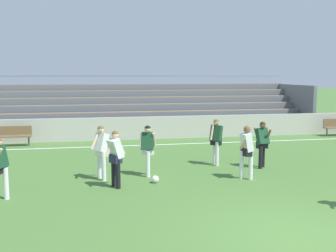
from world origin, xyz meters
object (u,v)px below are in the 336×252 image
Objects in this scene: bleacher_stand at (122,107)px; player_dark_wide_left at (216,138)px; player_white_challenging at (247,148)px; bench_far_left at (11,134)px; player_white_dropping_back at (101,148)px; player_white_overlapping at (116,154)px; player_dark_deep_cover at (148,146)px; player_dark_trailing_run at (262,141)px; soccer_ball at (155,179)px.

bleacher_stand is 13.10× the size of player_dark_wide_left.
bench_far_left is at bearing 138.28° from player_white_challenging.
player_white_dropping_back is 1.02× the size of player_white_overlapping.
player_dark_deep_cover is (0.03, -10.61, -0.41)m from bleacher_stand.
bench_far_left is 11.19m from player_dark_trailing_run.
bench_far_left is 1.11× the size of player_dark_deep_cover.
player_dark_trailing_run is at bearing -26.42° from player_dark_wide_left.
bleacher_stand is at bearing 90.63° from soccer_ball.
bench_far_left is 1.11× the size of player_dark_trailing_run.
player_dark_wide_left is at bearing 30.89° from player_white_overlapping.
player_dark_wide_left is 1.02× the size of player_dark_deep_cover.
bench_far_left reaches higher than soccer_ball.
player_white_challenging reaches higher than player_dark_trailing_run.
player_white_challenging reaches higher than soccer_ball.
player_white_dropping_back is 1.01× the size of player_dark_wide_left.
player_dark_wide_left is at bearing -34.05° from bench_far_left.
player_white_dropping_back reaches higher than player_dark_deep_cover.
bleacher_stand reaches higher than player_dark_wide_left.
bleacher_stand is at bearing 82.41° from player_white_dropping_back.
player_white_overlapping is at bearing -149.11° from player_dark_wide_left.
player_white_challenging is (4.40, -0.77, -0.01)m from player_white_dropping_back.
bench_far_left is at bearing 147.04° from player_dark_trailing_run.
player_dark_trailing_run is (5.11, 1.49, -0.02)m from player_white_overlapping.
bench_far_left is 9.12m from soccer_ball.
player_dark_deep_cover is at bearing -50.24° from bench_far_left.
player_white_overlapping is 4.29m from player_dark_wide_left.
bench_far_left is at bearing 120.42° from player_white_dropping_back.
bench_far_left is 1.09× the size of player_dark_wide_left.
player_dark_wide_left is at bearing 17.02° from player_white_dropping_back.
soccer_ball is (0.13, -11.48, -1.27)m from bleacher_stand.
bench_far_left is (-5.32, -4.18, -0.83)m from bleacher_stand.
player_dark_trailing_run is at bearing 5.53° from player_white_dropping_back.
soccer_ball is (5.45, -7.30, -0.44)m from bench_far_left.
player_dark_wide_left is (7.95, -5.37, 0.44)m from bench_far_left.
player_white_dropping_back is (3.88, -6.61, 0.45)m from bench_far_left.
bench_far_left is 7.68m from player_white_dropping_back.
player_dark_trailing_run is 0.97× the size of player_white_challenging.
player_dark_trailing_run is at bearing -68.42° from bleacher_stand.
player_dark_trailing_run is at bearing 16.26° from player_white_overlapping.
player_dark_trailing_run is (9.38, -6.08, 0.41)m from bench_far_left.
player_white_dropping_back is at bearing 156.25° from soccer_ball.
player_dark_trailing_run is 1.70m from player_white_challenging.
player_dark_wide_left is (2.63, -9.55, -0.39)m from bleacher_stand.
player_white_overlapping reaches higher than player_dark_trailing_run.
player_dark_wide_left reaches higher than soccer_ball.
player_white_overlapping reaches higher than bench_far_left.
player_dark_wide_left is (3.68, 2.20, 0.01)m from player_white_overlapping.
bleacher_stand is 12.06× the size of bench_far_left.
soccer_ball is at bearing 178.31° from player_white_challenging.
player_white_dropping_back is 1.48m from player_dark_deep_cover.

